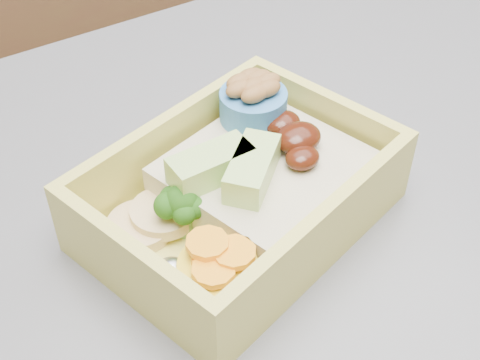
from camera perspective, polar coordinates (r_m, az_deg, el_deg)
bento_box at (r=0.42m, az=0.32°, el=-0.66°), size 0.22×0.18×0.07m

